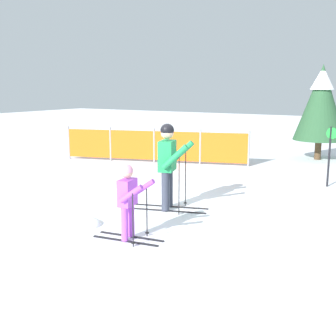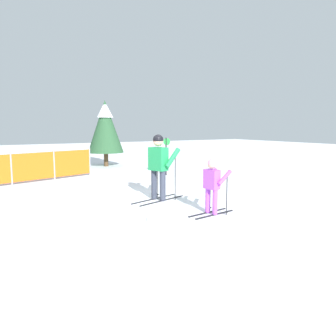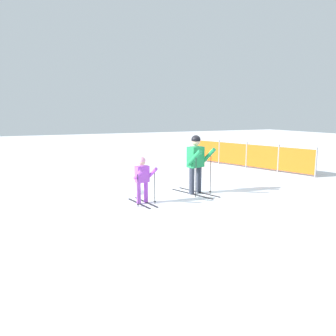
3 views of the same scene
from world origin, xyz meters
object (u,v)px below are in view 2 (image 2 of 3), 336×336
safety_fence (11,168)px  trail_marker (166,152)px  skier_adult (159,161)px  conifer_far (105,126)px  skier_child (212,182)px

safety_fence → trail_marker: bearing=-6.4°
trail_marker → skier_adult: bearing=-122.5°
conifer_far → trail_marker: bearing=-74.9°
conifer_far → skier_adult: bearing=-99.6°
skier_child → skier_adult: bearing=92.4°
skier_child → conifer_far: 9.79m
safety_fence → skier_adult: bearing=-54.1°
skier_child → conifer_far: (0.97, 9.66, 1.25)m
skier_adult → trail_marker: skier_adult is taller
safety_fence → trail_marker: (5.61, -0.63, 0.36)m
safety_fence → conifer_far: conifer_far is taller
skier_adult → safety_fence: (-3.20, 4.41, -0.48)m
safety_fence → conifer_far: (4.52, 3.41, 1.42)m
skier_adult → safety_fence: 5.47m
skier_child → safety_fence: bearing=111.1°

